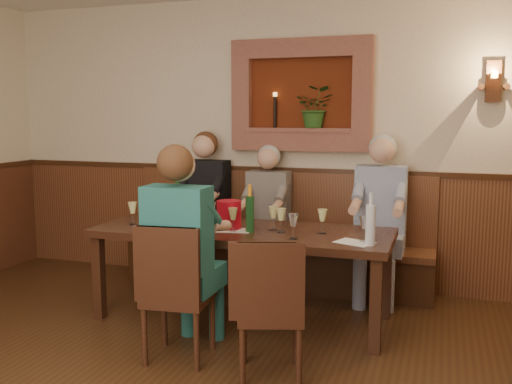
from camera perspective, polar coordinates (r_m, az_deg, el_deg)
room_shell at (r=2.87m, az=-14.28°, el=11.82°), size 6.04×6.04×2.82m
wainscoting at (r=3.06m, az=-13.44°, el=-13.25°), size 6.02×6.02×1.15m
wall_niche at (r=5.52m, az=4.87°, el=9.17°), size 1.36×0.30×1.06m
wall_sconce at (r=5.37m, az=22.63°, el=10.09°), size 0.25×0.20×0.35m
dining_table at (r=4.64m, az=-1.37°, el=-4.62°), size 2.40×0.90×0.75m
bench at (r=5.60m, az=1.92°, el=-6.10°), size 3.00×0.45×1.11m
chair_near_left at (r=4.03m, az=-7.77°, el=-12.54°), size 0.47×0.47×0.96m
chair_near_right at (r=3.75m, az=1.45°, el=-14.27°), size 0.51×0.51×0.92m
person_bench_left at (r=5.68m, az=-5.40°, el=-2.85°), size 0.45×0.56×1.50m
person_bench_mid at (r=5.46m, az=0.99°, el=-3.85°), size 0.40×0.49×1.38m
person_bench_right at (r=5.24m, az=12.17°, el=-3.94°), size 0.45×0.55×1.50m
person_chair_front at (r=4.02m, az=-7.21°, el=-7.55°), size 0.44×0.54×1.48m
spittoon_bucket at (r=4.63m, az=-2.72°, el=-2.27°), size 0.27×0.27×0.23m
wine_bottle_green_a at (r=4.48m, az=-0.62°, el=-2.09°), size 0.07×0.07×0.38m
wine_bottle_green_b at (r=4.96m, az=-7.85°, el=-0.96°), size 0.09×0.09×0.42m
water_bottle at (r=4.11m, az=11.38°, el=-3.16°), size 0.08×0.08×0.38m
tasting_sheet_a at (r=4.86m, az=-9.50°, el=-3.25°), size 0.31×0.23×0.00m
tasting_sheet_b at (r=4.57m, az=-2.27°, el=-3.85°), size 0.31×0.25×0.00m
tasting_sheet_c at (r=4.21m, az=9.83°, el=-4.98°), size 0.31×0.27×0.00m
tasting_sheet_d at (r=4.50m, az=-6.75°, el=-4.07°), size 0.30×0.25×0.00m
wine_glass_0 at (r=4.90m, az=-12.24°, el=-2.10°), size 0.08×0.08×0.19m
wine_glass_1 at (r=5.04m, az=-9.08°, el=-1.74°), size 0.08×0.08×0.19m
wine_glass_2 at (r=4.68m, az=-8.56°, el=-2.46°), size 0.08×0.08×0.19m
wine_glass_3 at (r=4.81m, az=-4.46°, el=-2.12°), size 0.08×0.08×0.19m
wine_glass_4 at (r=4.50m, az=-2.31°, el=-2.80°), size 0.08×0.08×0.19m
wine_glass_5 at (r=4.58m, az=1.74°, el=-2.62°), size 0.08×0.08×0.19m
wine_glass_6 at (r=4.25m, az=3.75°, el=-3.45°), size 0.08×0.08×0.19m
wine_glass_7 at (r=4.47m, az=6.65°, el=-2.92°), size 0.08×0.08×0.19m
wine_glass_8 at (r=4.23m, az=10.76°, el=-3.64°), size 0.08×0.08×0.19m
wine_glass_9 at (r=4.36m, az=-5.57°, el=-3.19°), size 0.08×0.08×0.19m
wine_glass_10 at (r=4.48m, az=2.53°, el=-2.86°), size 0.08×0.08×0.19m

